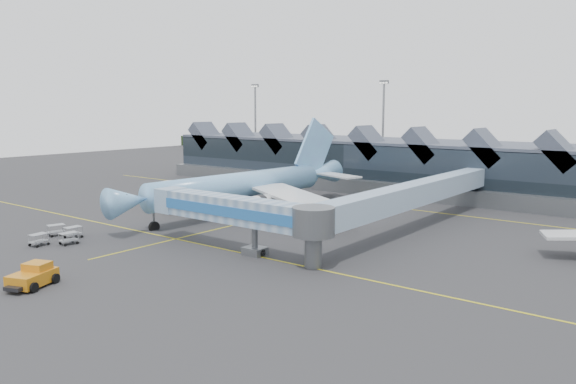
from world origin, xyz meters
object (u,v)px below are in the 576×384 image
Objects in this scene: pushback_tug at (33,276)px; fuel_truck at (194,201)px; jet_bridge at (248,214)px; main_airliner at (246,185)px.

fuel_truck is at bearing 94.39° from pushback_tug.
fuel_truck is 1.72× the size of pushback_tug.
main_airliner is at bearing 132.62° from jet_bridge.
main_airliner is 1.82× the size of jet_bridge.
pushback_tug is at bearing -72.78° from main_airliner.
main_airliner is 8.55m from fuel_truck.
pushback_tug is (15.97, -34.28, -0.74)m from fuel_truck.
fuel_truck is at bearing -146.58° from main_airliner.
main_airliner is 8.89× the size of pushback_tug.
fuel_truck is (-7.11, -3.98, -2.60)m from main_airliner.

